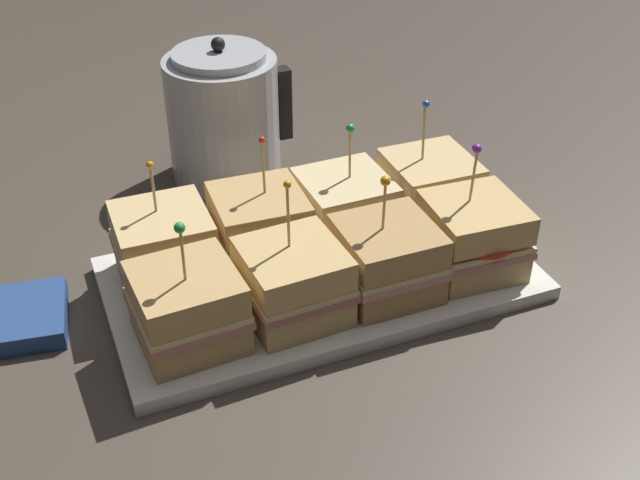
{
  "coord_description": "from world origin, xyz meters",
  "views": [
    {
      "loc": [
        -0.3,
        -0.73,
        0.6
      ],
      "look_at": [
        0.0,
        0.0,
        0.07
      ],
      "focal_mm": 45.0,
      "sensor_mm": 36.0,
      "label": 1
    }
  ],
  "objects_px": {
    "sandwich_front_center_right": "(387,259)",
    "kettle_steel": "(224,116)",
    "sandwich_back_far_right": "(429,190)",
    "sandwich_back_center_left": "(260,227)",
    "sandwich_back_center_right": "(344,208)",
    "serving_platter": "(320,278)",
    "sandwich_front_far_left": "(188,308)",
    "sandwich_front_center_left": "(293,282)",
    "napkin_stack": "(18,318)",
    "sandwich_front_far_right": "(473,236)",
    "sandwich_back_far_left": "(164,247)"
  },
  "relations": [
    {
      "from": "sandwich_front_far_left",
      "to": "sandwich_back_center_left",
      "type": "relative_size",
      "value": 0.95
    },
    {
      "from": "serving_platter",
      "to": "kettle_steel",
      "type": "height_order",
      "value": "kettle_steel"
    },
    {
      "from": "sandwich_front_center_right",
      "to": "sandwich_back_center_left",
      "type": "height_order",
      "value": "sandwich_back_center_left"
    },
    {
      "from": "sandwich_back_center_right",
      "to": "sandwich_back_far_right",
      "type": "bearing_deg",
      "value": -1.69
    },
    {
      "from": "kettle_steel",
      "to": "sandwich_front_center_left",
      "type": "bearing_deg",
      "value": -94.97
    },
    {
      "from": "napkin_stack",
      "to": "sandwich_front_far_right",
      "type": "bearing_deg",
      "value": -12.36
    },
    {
      "from": "kettle_steel",
      "to": "napkin_stack",
      "type": "bearing_deg",
      "value": -142.19
    },
    {
      "from": "napkin_stack",
      "to": "sandwich_back_far_left",
      "type": "bearing_deg",
      "value": 0.84
    },
    {
      "from": "sandwich_back_far_right",
      "to": "kettle_steel",
      "type": "relative_size",
      "value": 0.8
    },
    {
      "from": "sandwich_back_far_right",
      "to": "sandwich_back_center_left",
      "type": "bearing_deg",
      "value": -179.87
    },
    {
      "from": "serving_platter",
      "to": "sandwich_back_center_left",
      "type": "xyz_separation_m",
      "value": [
        -0.06,
        0.06,
        0.05
      ]
    },
    {
      "from": "sandwich_front_center_left",
      "to": "napkin_stack",
      "type": "height_order",
      "value": "sandwich_front_center_left"
    },
    {
      "from": "sandwich_front_far_left",
      "to": "sandwich_front_center_left",
      "type": "distance_m",
      "value": 0.12
    },
    {
      "from": "sandwich_front_far_left",
      "to": "sandwich_front_center_right",
      "type": "bearing_deg",
      "value": -0.03
    },
    {
      "from": "sandwich_back_center_right",
      "to": "sandwich_back_far_right",
      "type": "height_order",
      "value": "sandwich_back_far_right"
    },
    {
      "from": "sandwich_back_center_left",
      "to": "napkin_stack",
      "type": "relative_size",
      "value": 1.34
    },
    {
      "from": "sandwich_front_center_left",
      "to": "sandwich_back_far_right",
      "type": "relative_size",
      "value": 0.99
    },
    {
      "from": "sandwich_back_center_right",
      "to": "napkin_stack",
      "type": "height_order",
      "value": "sandwich_back_center_right"
    },
    {
      "from": "sandwich_back_far_left",
      "to": "sandwich_front_far_left",
      "type": "bearing_deg",
      "value": -91.11
    },
    {
      "from": "sandwich_back_far_left",
      "to": "sandwich_back_far_right",
      "type": "xyz_separation_m",
      "value": [
        0.35,
        -0.0,
        0.0
      ]
    },
    {
      "from": "sandwich_front_far_right",
      "to": "sandwich_back_far_right",
      "type": "xyz_separation_m",
      "value": [
        0.0,
        0.12,
        -0.0
      ]
    },
    {
      "from": "sandwich_front_center_right",
      "to": "kettle_steel",
      "type": "height_order",
      "value": "kettle_steel"
    },
    {
      "from": "sandwich_front_center_right",
      "to": "kettle_steel",
      "type": "relative_size",
      "value": 0.72
    },
    {
      "from": "sandwich_front_center_left",
      "to": "sandwich_front_center_right",
      "type": "xyz_separation_m",
      "value": [
        0.12,
        0.0,
        0.0
      ]
    },
    {
      "from": "sandwich_front_far_left",
      "to": "kettle_steel",
      "type": "relative_size",
      "value": 0.73
    },
    {
      "from": "sandwich_front_center_right",
      "to": "sandwich_back_center_left",
      "type": "xyz_separation_m",
      "value": [
        -0.12,
        0.12,
        0.0
      ]
    },
    {
      "from": "sandwich_back_center_left",
      "to": "kettle_steel",
      "type": "distance_m",
      "value": 0.26
    },
    {
      "from": "sandwich_front_far_left",
      "to": "sandwich_back_far_right",
      "type": "height_order",
      "value": "sandwich_back_far_right"
    },
    {
      "from": "sandwich_front_far_left",
      "to": "sandwich_back_center_left",
      "type": "height_order",
      "value": "sandwich_back_center_left"
    },
    {
      "from": "sandwich_back_far_left",
      "to": "sandwich_back_far_right",
      "type": "relative_size",
      "value": 0.91
    },
    {
      "from": "sandwich_back_center_left",
      "to": "sandwich_back_far_right",
      "type": "relative_size",
      "value": 0.96
    },
    {
      "from": "sandwich_back_center_right",
      "to": "serving_platter",
      "type": "bearing_deg",
      "value": -133.99
    },
    {
      "from": "sandwich_front_far_right",
      "to": "sandwich_front_center_left",
      "type": "bearing_deg",
      "value": -179.65
    },
    {
      "from": "napkin_stack",
      "to": "sandwich_back_center_right",
      "type": "bearing_deg",
      "value": 0.6
    },
    {
      "from": "serving_platter",
      "to": "sandwich_back_center_left",
      "type": "relative_size",
      "value": 3.11
    },
    {
      "from": "sandwich_front_far_left",
      "to": "sandwich_front_center_left",
      "type": "relative_size",
      "value": 0.93
    },
    {
      "from": "sandwich_front_center_left",
      "to": "napkin_stack",
      "type": "bearing_deg",
      "value": 158.36
    },
    {
      "from": "sandwich_front_center_right",
      "to": "sandwich_back_center_left",
      "type": "distance_m",
      "value": 0.16
    },
    {
      "from": "sandwich_back_center_right",
      "to": "sandwich_front_far_right",
      "type": "bearing_deg",
      "value": -45.77
    },
    {
      "from": "sandwich_back_far_left",
      "to": "sandwich_back_far_right",
      "type": "height_order",
      "value": "sandwich_back_far_right"
    },
    {
      "from": "sandwich_back_far_right",
      "to": "napkin_stack",
      "type": "relative_size",
      "value": 1.4
    },
    {
      "from": "sandwich_front_far_right",
      "to": "kettle_steel",
      "type": "bearing_deg",
      "value": 118.47
    },
    {
      "from": "sandwich_front_far_left",
      "to": "sandwich_front_far_right",
      "type": "height_order",
      "value": "sandwich_front_far_right"
    },
    {
      "from": "sandwich_front_center_left",
      "to": "sandwich_back_far_right",
      "type": "bearing_deg",
      "value": 26.46
    },
    {
      "from": "serving_platter",
      "to": "napkin_stack",
      "type": "relative_size",
      "value": 4.17
    },
    {
      "from": "sandwich_back_center_left",
      "to": "serving_platter",
      "type": "bearing_deg",
      "value": -44.77
    },
    {
      "from": "sandwich_front_far_right",
      "to": "kettle_steel",
      "type": "relative_size",
      "value": 0.78
    },
    {
      "from": "sandwich_front_far_right",
      "to": "sandwich_back_far_left",
      "type": "height_order",
      "value": "sandwich_front_far_right"
    },
    {
      "from": "serving_platter",
      "to": "sandwich_back_far_right",
      "type": "height_order",
      "value": "sandwich_back_far_right"
    },
    {
      "from": "serving_platter",
      "to": "napkin_stack",
      "type": "distance_m",
      "value": 0.36
    }
  ]
}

